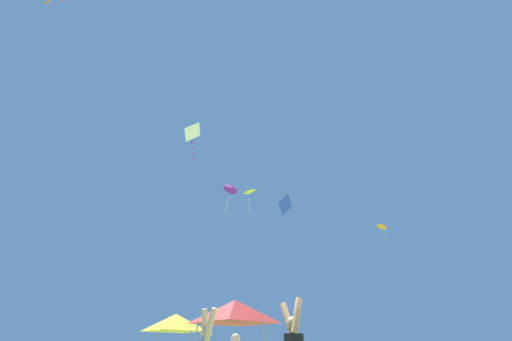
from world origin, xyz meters
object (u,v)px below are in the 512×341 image
at_px(kite_yellow_diamond, 249,192).
at_px(kite_pink_box, 230,187).
at_px(kite_blue_diamond, 285,205).
at_px(kite_white_diamond, 192,134).
at_px(kite_orange_delta, 382,227).
at_px(canopy_tent_yellow, 175,323).
at_px(kite_magenta_delta, 230,189).
at_px(canopy_tent_red, 235,311).

height_order(kite_yellow_diamond, kite_pink_box, kite_pink_box).
relative_size(kite_yellow_diamond, kite_blue_diamond, 1.99).
xyz_separation_m(kite_yellow_diamond, kite_white_diamond, (-3.65, -5.88, 1.61)).
relative_size(kite_yellow_diamond, kite_white_diamond, 0.73).
distance_m(kite_yellow_diamond, kite_blue_diamond, 6.69).
height_order(kite_blue_diamond, kite_orange_delta, kite_orange_delta).
distance_m(kite_pink_box, kite_white_diamond, 14.61).
xyz_separation_m(canopy_tent_yellow, kite_pink_box, (1.81, 9.21, 14.69)).
xyz_separation_m(kite_yellow_diamond, kite_magenta_delta, (-1.91, 2.54, 1.67)).
xyz_separation_m(kite_pink_box, kite_orange_delta, (17.92, 3.76, -3.64)).
height_order(kite_yellow_diamond, kite_blue_diamond, kite_yellow_diamond).
relative_size(canopy_tent_red, kite_pink_box, 1.92).
bearing_deg(kite_pink_box, kite_orange_delta, 11.86).
bearing_deg(kite_orange_delta, kite_magenta_delta, -150.87).
bearing_deg(kite_blue_diamond, kite_white_diamond, -172.63).
bearing_deg(kite_magenta_delta, kite_yellow_diamond, -53.06).
xyz_separation_m(kite_yellow_diamond, kite_orange_delta, (15.17, 12.06, 1.37)).
bearing_deg(kite_pink_box, kite_magenta_delta, -81.79).
bearing_deg(canopy_tent_red, kite_orange_delta, 49.50).
distance_m(kite_yellow_diamond, kite_white_diamond, 7.11).
relative_size(kite_pink_box, kite_magenta_delta, 0.59).
xyz_separation_m(kite_yellow_diamond, kite_blue_diamond, (2.51, -5.09, -3.55)).
height_order(kite_pink_box, kite_magenta_delta, kite_pink_box).
bearing_deg(kite_blue_diamond, kite_pink_box, 111.41).
bearing_deg(canopy_tent_yellow, kite_white_diamond, -79.71).
relative_size(kite_pink_box, kite_orange_delta, 0.85).
bearing_deg(canopy_tent_red, canopy_tent_yellow, 130.06).
distance_m(canopy_tent_red, kite_orange_delta, 26.17).
bearing_deg(kite_orange_delta, canopy_tent_yellow, -146.66).
relative_size(kite_white_diamond, kite_magenta_delta, 0.81).
bearing_deg(kite_magenta_delta, kite_orange_delta, 29.13).
xyz_separation_m(canopy_tent_yellow, kite_yellow_diamond, (4.55, 0.91, 9.68)).
height_order(canopy_tent_red, kite_white_diamond, kite_white_diamond).
bearing_deg(canopy_tent_yellow, canopy_tent_red, -49.94).
xyz_separation_m(canopy_tent_yellow, kite_blue_diamond, (7.06, -4.18, 6.12)).
xyz_separation_m(canopy_tent_yellow, kite_orange_delta, (19.72, 12.98, 11.04)).
bearing_deg(kite_pink_box, kite_yellow_diamond, -71.72).
bearing_deg(kite_blue_diamond, canopy_tent_red, -161.57).
height_order(kite_white_diamond, kite_magenta_delta, kite_magenta_delta).
relative_size(canopy_tent_red, kite_orange_delta, 1.63).
xyz_separation_m(canopy_tent_red, canopy_tent_yellow, (-4.29, 5.10, -0.10)).
xyz_separation_m(kite_white_diamond, kite_orange_delta, (18.82, 17.95, -0.24)).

